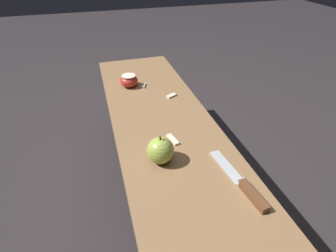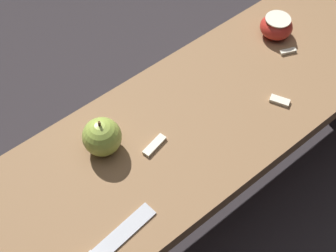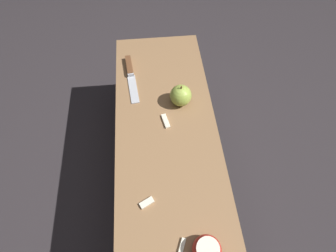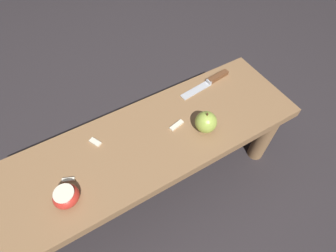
{
  "view_description": "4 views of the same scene",
  "coord_description": "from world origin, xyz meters",
  "px_view_note": "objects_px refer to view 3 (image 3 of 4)",
  "views": [
    {
      "loc": [
        -0.83,
        0.22,
        0.95
      ],
      "look_at": [
        -0.12,
        0.0,
        0.42
      ],
      "focal_mm": 28.0,
      "sensor_mm": 36.0,
      "label": 1
    },
    {
      "loc": [
        -0.48,
        -0.44,
        1.24
      ],
      "look_at": [
        -0.12,
        0.0,
        0.42
      ],
      "focal_mm": 50.0,
      "sensor_mm": 36.0,
      "label": 2
    },
    {
      "loc": [
        0.38,
        -0.04,
        1.22
      ],
      "look_at": [
        -0.12,
        0.0,
        0.42
      ],
      "focal_mm": 28.0,
      "sensor_mm": 36.0,
      "label": 3
    },
    {
      "loc": [
        0.18,
        0.5,
        1.21
      ],
      "look_at": [
        -0.12,
        0.0,
        0.42
      ],
      "focal_mm": 28.0,
      "sensor_mm": 36.0,
      "label": 4
    }
  ],
  "objects_px": {
    "wooden_bench": "(170,169)",
    "apple_cut": "(207,250)",
    "knife": "(130,72)",
    "apple_whole": "(181,95)"
  },
  "relations": [
    {
      "from": "apple_whole",
      "to": "knife",
      "type": "bearing_deg",
      "value": -132.12
    },
    {
      "from": "knife",
      "to": "apple_whole",
      "type": "xyz_separation_m",
      "value": [
        0.17,
        0.19,
        0.03
      ]
    },
    {
      "from": "wooden_bench",
      "to": "apple_cut",
      "type": "bearing_deg",
      "value": 13.86
    },
    {
      "from": "apple_whole",
      "to": "wooden_bench",
      "type": "bearing_deg",
      "value": -15.22
    },
    {
      "from": "wooden_bench",
      "to": "apple_whole",
      "type": "height_order",
      "value": "apple_whole"
    },
    {
      "from": "knife",
      "to": "apple_whole",
      "type": "relative_size",
      "value": 2.72
    },
    {
      "from": "apple_whole",
      "to": "apple_cut",
      "type": "height_order",
      "value": "apple_whole"
    },
    {
      "from": "knife",
      "to": "wooden_bench",
      "type": "bearing_deg",
      "value": 11.01
    },
    {
      "from": "apple_cut",
      "to": "wooden_bench",
      "type": "bearing_deg",
      "value": -166.14
    },
    {
      "from": "knife",
      "to": "apple_whole",
      "type": "distance_m",
      "value": 0.26
    }
  ]
}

